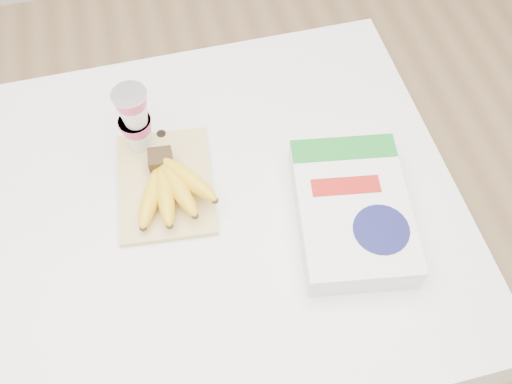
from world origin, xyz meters
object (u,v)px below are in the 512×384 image
cutting_board (165,184)px  cereal_box (352,211)px  bananas (170,186)px  table (166,310)px  yogurt_stack (135,119)px

cutting_board → cereal_box: size_ratio=0.77×
bananas → cereal_box: size_ratio=0.55×
table → cutting_board: size_ratio=5.06×
bananas → cutting_board: bearing=106.4°
cutting_board → cereal_box: (0.34, -0.17, 0.03)m
table → yogurt_stack: bearing=75.4°
yogurt_stack → bananas: bearing=-73.2°
cutting_board → cereal_box: cereal_box is taller
cutting_board → bananas: size_ratio=1.40×
table → cutting_board: (0.08, 0.07, 0.50)m
table → bananas: (0.09, 0.04, 0.53)m
bananas → yogurt_stack: (-0.04, 0.13, 0.06)m
cutting_board → bananas: 0.05m
cereal_box → bananas: bearing=166.7°
cereal_box → table: bearing=176.4°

